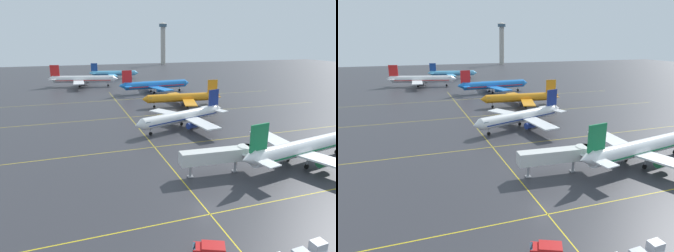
{
  "view_description": "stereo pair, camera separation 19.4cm",
  "coord_description": "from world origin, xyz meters",
  "views": [
    {
      "loc": [
        -19.85,
        -39.51,
        27.41
      ],
      "look_at": [
        3.21,
        29.04,
        5.99
      ],
      "focal_mm": 31.5,
      "sensor_mm": 36.0,
      "label": 1
    },
    {
      "loc": [
        -19.67,
        -39.57,
        27.41
      ],
      "look_at": [
        3.21,
        29.04,
        5.99
      ],
      "focal_mm": 31.5,
      "sensor_mm": 36.0,
      "label": 2
    }
  ],
  "objects": [
    {
      "name": "ground_plane",
      "position": [
        0.0,
        0.0,
        0.0
      ],
      "size": [
        600.0,
        600.0,
        0.0
      ],
      "primitive_type": "plane",
      "color": "#333338"
    },
    {
      "name": "airliner_front_gate",
      "position": [
        28.9,
        9.78,
        3.86
      ],
      "size": [
        36.26,
        30.93,
        11.29
      ],
      "color": "white",
      "rests_on": "ground"
    },
    {
      "name": "airliner_second_row",
      "position": [
        13.63,
        44.77,
        3.75
      ],
      "size": [
        34.43,
        29.46,
        11.0
      ],
      "color": "white",
      "rests_on": "ground"
    },
    {
      "name": "airliner_third_row",
      "position": [
        25.1,
        74.43,
        3.68
      ],
      "size": [
        34.65,
        29.8,
        10.77
      ],
      "color": "orange",
      "rests_on": "ground"
    },
    {
      "name": "airliner_far_left_stand",
      "position": [
        23.05,
        109.29,
        4.2
      ],
      "size": [
        39.61,
        34.07,
        12.31
      ],
      "color": "blue",
      "rests_on": "ground"
    },
    {
      "name": "airliner_far_right_stand",
      "position": [
        -11.96,
        143.11,
        4.38
      ],
      "size": [
        40.82,
        34.72,
        12.81
      ],
      "color": "white",
      "rests_on": "ground"
    },
    {
      "name": "airliner_distant_taxiway",
      "position": [
        11.19,
        175.35,
        3.74
      ],
      "size": [
        35.15,
        29.92,
        10.96
      ],
      "color": "#5BB7E5",
      "rests_on": "ground"
    },
    {
      "name": "taxiway_markings",
      "position": [
        0.0,
        47.12,
        0.0
      ],
      "size": [
        166.54,
        144.08,
        0.01
      ],
      "color": "yellow",
      "rests_on": "ground"
    },
    {
      "name": "service_truck_red_van",
      "position": [
        -4.72,
        -11.01,
        1.18
      ],
      "size": [
        4.5,
        3.41,
        2.1
      ],
      "color": "red",
      "rests_on": "ground"
    },
    {
      "name": "baggage_cart_row_rightmost",
      "position": [
        9.39,
        -14.83,
        1.0
      ],
      "size": [
        2.78,
        1.76,
        1.86
      ],
      "color": "#99999E",
      "rests_on": "ground"
    },
    {
      "name": "jet_bridge",
      "position": [
        9.6,
        11.13,
        4.05
      ],
      "size": [
        16.76,
        3.96,
        5.58
      ],
      "color": "silver",
      "rests_on": "ground"
    },
    {
      "name": "control_tower",
      "position": [
        81.45,
        278.67,
        25.58
      ],
      "size": [
        8.82,
        8.82,
        44.77
      ],
      "color": "#ADA89E",
      "rests_on": "ground"
    }
  ]
}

